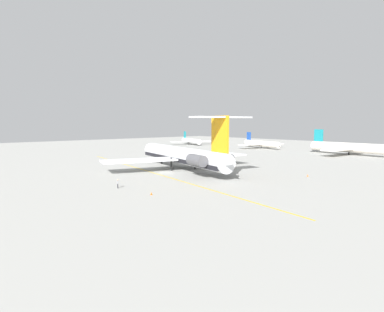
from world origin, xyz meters
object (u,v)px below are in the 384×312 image
object	(u,v)px
airliner_far_left	(191,141)
airliner_mid_right	(351,148)
safety_cone_tail	(308,176)
ground_crew_near_nose	(214,154)
airliner_mid_left	(262,144)
safety_cone_wingtip	(151,193)
main_jetliner	(183,155)
safety_cone_nose	(188,156)
ground_crew_near_tail	(118,183)

from	to	relation	value
airliner_far_left	airliner_mid_right	xyz separation A→B (m)	(87.60, 6.92, 0.70)
airliner_mid_right	safety_cone_tail	distance (m)	62.59
airliner_far_left	ground_crew_near_nose	distance (m)	70.02
airliner_mid_left	safety_cone_wingtip	distance (m)	112.77
safety_cone_wingtip	ground_crew_near_nose	bearing A→B (deg)	124.58
main_jetliner	airliner_mid_right	distance (m)	76.60
airliner_mid_right	safety_cone_wingtip	size ratio (longest dim) A/B	60.43
airliner_mid_left	airliner_mid_right	size ratio (longest dim) A/B	0.78
safety_cone_nose	safety_cone_tail	bearing A→B (deg)	-7.90
safety_cone_wingtip	ground_crew_near_tail	bearing A→B (deg)	-170.50
ground_crew_near_nose	airliner_far_left	bearing A→B (deg)	65.10
airliner_far_left	airliner_mid_right	size ratio (longest dim) A/B	0.74
airliner_mid_left	safety_cone_nose	bearing A→B (deg)	-68.11
main_jetliner	safety_cone_nose	distance (m)	31.91
safety_cone_nose	safety_cone_tail	distance (m)	51.80
airliner_mid_left	ground_crew_near_tail	bearing A→B (deg)	-53.72
airliner_far_left	safety_cone_tail	bearing A→B (deg)	-8.17
safety_cone_nose	safety_cone_wingtip	world-z (taller)	same
ground_crew_near_tail	safety_cone_tail	world-z (taller)	ground_crew_near_tail
safety_cone_tail	main_jetliner	bearing A→B (deg)	-152.67
safety_cone_nose	safety_cone_tail	size ratio (longest dim) A/B	1.00
airliner_far_left	ground_crew_near_tail	xyz separation A→B (m)	(84.48, -93.94, -1.10)
ground_crew_near_nose	main_jetliner	bearing A→B (deg)	-140.02
main_jetliner	airliner_far_left	world-z (taller)	main_jetliner
ground_crew_near_nose	safety_cone_tail	size ratio (longest dim) A/B	3.27
airliner_mid_right	ground_crew_near_tail	distance (m)	100.92
safety_cone_tail	airliner_mid_right	bearing A→B (deg)	103.46
main_jetliner	safety_cone_wingtip	bearing A→B (deg)	141.45
airliner_far_left	safety_cone_nose	size ratio (longest dim) A/B	44.88
ground_crew_near_tail	safety_cone_nose	size ratio (longest dim) A/B	3.23
ground_crew_near_nose	ground_crew_near_tail	distance (m)	60.34
airliner_mid_right	safety_cone_tail	world-z (taller)	airliner_mid_right
main_jetliner	airliner_far_left	bearing A→B (deg)	-30.70
safety_cone_nose	airliner_mid_left	bearing A→B (deg)	97.19
airliner_mid_right	airliner_mid_left	bearing A→B (deg)	-177.87
airliner_mid_right	safety_cone_wingtip	xyz separation A→B (m)	(6.04, -99.32, -2.65)
airliner_mid_left	ground_crew_near_tail	size ratio (longest dim) A/B	14.61
ground_crew_near_tail	safety_cone_tail	distance (m)	43.78
ground_crew_near_nose	safety_cone_tail	world-z (taller)	ground_crew_near_nose
airliner_mid_left	safety_cone_wingtip	bearing A→B (deg)	-49.10
safety_cone_wingtip	main_jetliner	bearing A→B (deg)	129.37
safety_cone_wingtip	safety_cone_nose	bearing A→B (deg)	133.16
main_jetliner	airliner_far_left	size ratio (longest dim) A/B	1.96
safety_cone_nose	safety_cone_wingtip	distance (m)	62.55
ground_crew_near_tail	safety_cone_tail	xyz separation A→B (m)	(17.68, 40.04, -0.85)
airliner_mid_left	ground_crew_near_nose	distance (m)	50.61
airliner_mid_left	ground_crew_near_nose	size ratio (longest dim) A/B	14.45
main_jetliner	ground_crew_near_nose	bearing A→B (deg)	-47.84
ground_crew_near_nose	ground_crew_near_tail	bearing A→B (deg)	-143.52
airliner_far_left	airliner_mid_left	size ratio (longest dim) A/B	0.95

